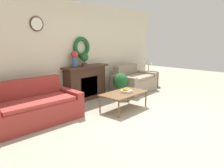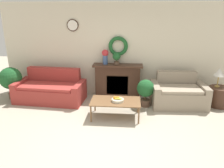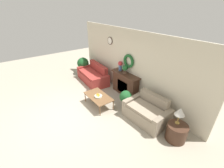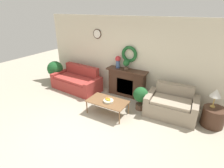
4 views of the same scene
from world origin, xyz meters
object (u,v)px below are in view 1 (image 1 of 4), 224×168
(loveseat_right, at_px, (134,82))
(side_table_by_loveseat, at_px, (151,79))
(couch_left, at_px, (34,108))
(potted_plant_on_mantel, at_px, (84,58))
(potted_plant_floor_by_loveseat, at_px, (121,83))
(fruit_bowl, at_px, (126,91))
(coffee_table, at_px, (124,94))
(table_lamp, at_px, (149,61))
(vase_on_mantel_left, at_px, (74,58))
(fireplace, at_px, (86,83))

(loveseat_right, bearing_deg, side_table_by_loveseat, -1.37)
(couch_left, distance_m, potted_plant_on_mantel, 2.10)
(potted_plant_floor_by_loveseat, bearing_deg, fruit_bowl, -133.19)
(couch_left, relative_size, fruit_bowl, 6.70)
(coffee_table, relative_size, potted_plant_floor_by_loveseat, 1.59)
(side_table_by_loveseat, distance_m, potted_plant_on_mantel, 2.99)
(potted_plant_floor_by_loveseat, bearing_deg, table_lamp, 7.63)
(couch_left, relative_size, potted_plant_on_mantel, 5.55)
(potted_plant_floor_by_loveseat, bearing_deg, couch_left, 176.39)
(fruit_bowl, relative_size, potted_plant_on_mantel, 0.83)
(loveseat_right, xyz_separation_m, coffee_table, (-1.64, -0.89, 0.08))
(coffee_table, distance_m, potted_plant_on_mantel, 1.57)
(couch_left, height_order, loveseat_right, couch_left)
(loveseat_right, bearing_deg, coffee_table, -154.47)
(couch_left, distance_m, loveseat_right, 3.56)
(vase_on_mantel_left, bearing_deg, side_table_by_loveseat, -8.27)
(vase_on_mantel_left, bearing_deg, loveseat_right, -13.36)
(side_table_by_loveseat, relative_size, vase_on_mantel_left, 1.36)
(couch_left, height_order, fruit_bowl, couch_left)
(fruit_bowl, bearing_deg, coffee_table, 144.94)
(side_table_by_loveseat, distance_m, potted_plant_floor_by_loveseat, 2.01)
(fruit_bowl, xyz_separation_m, potted_plant_floor_by_loveseat, (0.70, 0.75, -0.01))
(coffee_table, distance_m, vase_on_mantel_left, 1.66)
(loveseat_right, xyz_separation_m, side_table_by_loveseat, (1.10, 0.03, -0.05))
(potted_plant_on_mantel, bearing_deg, side_table_by_loveseat, -8.82)
(couch_left, distance_m, table_lamp, 4.62)
(potted_plant_on_mantel, bearing_deg, loveseat_right, -15.19)
(potted_plant_floor_by_loveseat, bearing_deg, coffee_table, -136.24)
(coffee_table, distance_m, side_table_by_loveseat, 2.89)
(fireplace, height_order, vase_on_mantel_left, vase_on_mantel_left)
(fireplace, relative_size, couch_left, 0.73)
(loveseat_right, xyz_separation_m, table_lamp, (1.02, 0.09, 0.61))
(coffee_table, xyz_separation_m, potted_plant_on_mantel, (-0.07, 1.35, 0.80))
(fruit_bowl, xyz_separation_m, table_lamp, (2.62, 1.00, 0.45))
(fruit_bowl, bearing_deg, vase_on_mantel_left, 107.64)
(fireplace, bearing_deg, table_lamp, -8.28)
(potted_plant_on_mantel, xyz_separation_m, potted_plant_floor_by_loveseat, (0.82, -0.63, -0.73))
(coffee_table, height_order, side_table_by_loveseat, side_table_by_loveseat)
(side_table_by_loveseat, relative_size, potted_plant_floor_by_loveseat, 0.78)
(fireplace, xyz_separation_m, table_lamp, (2.70, -0.39, 0.42))
(fireplace, distance_m, loveseat_right, 1.75)
(potted_plant_on_mantel, bearing_deg, fireplace, 21.55)
(fruit_bowl, bearing_deg, table_lamp, 21.00)
(vase_on_mantel_left, xyz_separation_m, potted_plant_on_mantel, (0.33, -0.02, -0.04))
(fireplace, height_order, potted_plant_floor_by_loveseat, fireplace)
(fruit_bowl, relative_size, potted_plant_floor_by_loveseat, 0.40)
(fruit_bowl, height_order, side_table_by_loveseat, fruit_bowl)
(vase_on_mantel_left, bearing_deg, potted_plant_floor_by_loveseat, -29.69)
(couch_left, relative_size, potted_plant_floor_by_loveseat, 2.65)
(coffee_table, xyz_separation_m, fruit_bowl, (0.05, -0.03, 0.08))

